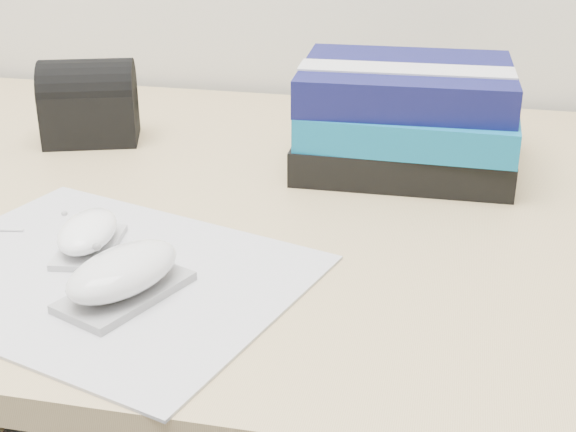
% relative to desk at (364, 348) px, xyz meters
% --- Properties ---
extents(desk, '(1.60, 0.80, 0.73)m').
position_rel_desk_xyz_m(desk, '(0.00, 0.00, 0.00)').
color(desk, tan).
rests_on(desk, ground).
extents(mousepad, '(0.42, 0.37, 0.00)m').
position_rel_desk_xyz_m(mousepad, '(-0.21, -0.28, 0.24)').
color(mousepad, '#9A99A1').
rests_on(mousepad, desk).
extents(mouse_rear, '(0.06, 0.10, 0.04)m').
position_rel_desk_xyz_m(mouse_rear, '(-0.24, -0.24, 0.25)').
color(mouse_rear, '#B0B0B3').
rests_on(mouse_rear, mousepad).
extents(mouse_front, '(0.10, 0.13, 0.05)m').
position_rel_desk_xyz_m(mouse_front, '(-0.18, -0.32, 0.26)').
color(mouse_front, gray).
rests_on(mouse_front, mousepad).
extents(book_stack, '(0.26, 0.21, 0.13)m').
position_rel_desk_xyz_m(book_stack, '(0.03, 0.06, 0.30)').
color(book_stack, black).
rests_on(book_stack, desk).
extents(pouch, '(0.14, 0.12, 0.11)m').
position_rel_desk_xyz_m(pouch, '(-0.38, 0.07, 0.29)').
color(pouch, black).
rests_on(pouch, desk).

